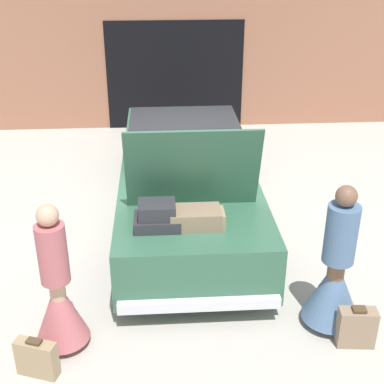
{
  "coord_description": "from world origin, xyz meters",
  "views": [
    {
      "loc": [
        -0.37,
        -7.01,
        3.78
      ],
      "look_at": [
        0.0,
        -1.38,
        1.02
      ],
      "focal_mm": 50.0,
      "sensor_mm": 36.0,
      "label": 1
    }
  ],
  "objects_px": {
    "car": "(186,176)",
    "suitcase_beside_left_person": "(37,358)",
    "suitcase_beside_right_person": "(356,327)",
    "person_left": "(58,297)",
    "person_right": "(335,278)"
  },
  "relations": [
    {
      "from": "person_right",
      "to": "suitcase_beside_right_person",
      "type": "distance_m",
      "value": 0.53
    },
    {
      "from": "suitcase_beside_left_person",
      "to": "suitcase_beside_right_person",
      "type": "height_order",
      "value": "suitcase_beside_right_person"
    },
    {
      "from": "person_right",
      "to": "suitcase_beside_left_person",
      "type": "height_order",
      "value": "person_right"
    },
    {
      "from": "person_right",
      "to": "suitcase_beside_right_person",
      "type": "xyz_separation_m",
      "value": [
        0.15,
        -0.34,
        -0.36
      ]
    },
    {
      "from": "car",
      "to": "suitcase_beside_left_person",
      "type": "height_order",
      "value": "car"
    },
    {
      "from": "person_right",
      "to": "suitcase_beside_left_person",
      "type": "relative_size",
      "value": 3.9
    },
    {
      "from": "car",
      "to": "person_left",
      "type": "relative_size",
      "value": 3.22
    },
    {
      "from": "suitcase_beside_left_person",
      "to": "car",
      "type": "bearing_deg",
      "value": 63.39
    },
    {
      "from": "person_left",
      "to": "suitcase_beside_left_person",
      "type": "distance_m",
      "value": 0.59
    },
    {
      "from": "person_right",
      "to": "suitcase_beside_left_person",
      "type": "distance_m",
      "value": 3.04
    },
    {
      "from": "person_right",
      "to": "suitcase_beside_left_person",
      "type": "xyz_separation_m",
      "value": [
        -2.96,
        -0.55,
        -0.38
      ]
    },
    {
      "from": "person_left",
      "to": "suitcase_beside_right_person",
      "type": "distance_m",
      "value": 2.97
    },
    {
      "from": "person_left",
      "to": "suitcase_beside_left_person",
      "type": "bearing_deg",
      "value": -9.73
    },
    {
      "from": "suitcase_beside_right_person",
      "to": "person_left",
      "type": "bearing_deg",
      "value": 175.94
    },
    {
      "from": "car",
      "to": "suitcase_beside_right_person",
      "type": "bearing_deg",
      "value": -62.06
    }
  ]
}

